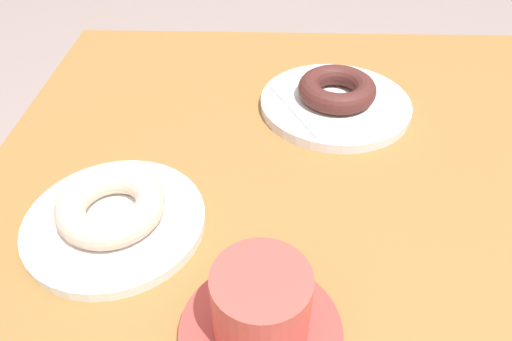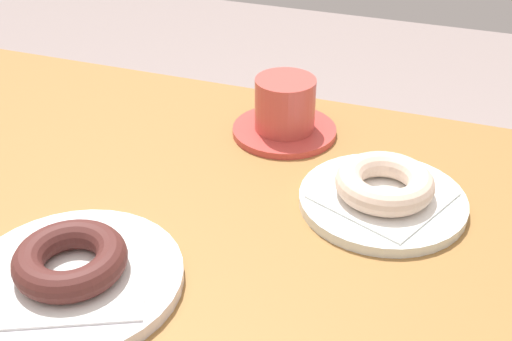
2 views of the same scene
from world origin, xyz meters
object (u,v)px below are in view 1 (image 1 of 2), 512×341
object	(u,v)px
plate_chocolate_ring	(335,104)
coffee_cup	(261,312)
donut_chocolate_ring	(337,89)
donut_sugar_ring	(111,206)
plate_sugar_ring	(115,222)

from	to	relation	value
plate_chocolate_ring	coffee_cup	bearing A→B (deg)	74.71
donut_chocolate_ring	donut_sugar_ring	size ratio (longest dim) A/B	0.97
plate_sugar_ring	donut_sugar_ring	bearing A→B (deg)	0.00
donut_chocolate_ring	plate_sugar_ring	distance (m)	0.37
plate_chocolate_ring	coffee_cup	distance (m)	0.40
donut_sugar_ring	plate_chocolate_ring	bearing A→B (deg)	-137.24
donut_chocolate_ring	plate_chocolate_ring	bearing A→B (deg)	0.00
donut_chocolate_ring	coffee_cup	world-z (taller)	coffee_cup
plate_chocolate_ring	plate_sugar_ring	bearing A→B (deg)	42.76
donut_chocolate_ring	donut_sugar_ring	world-z (taller)	donut_chocolate_ring
plate_chocolate_ring	plate_sugar_ring	xyz separation A→B (m)	(0.27, 0.25, -0.00)
donut_chocolate_ring	coffee_cup	xyz separation A→B (m)	(0.10, 0.38, 0.00)
plate_chocolate_ring	donut_sugar_ring	world-z (taller)	donut_sugar_ring
plate_sugar_ring	donut_sugar_ring	world-z (taller)	donut_sugar_ring
donut_chocolate_ring	plate_sugar_ring	bearing A→B (deg)	42.76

